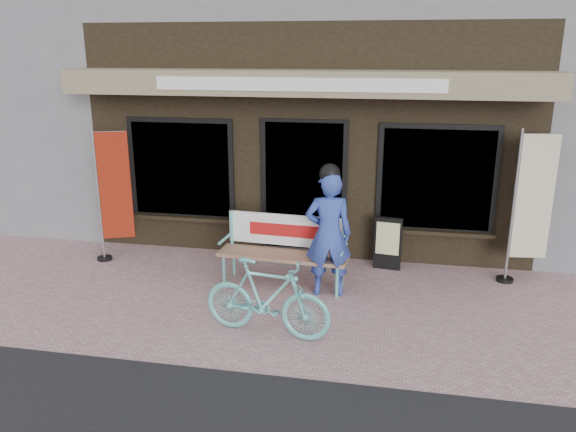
% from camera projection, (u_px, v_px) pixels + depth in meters
% --- Properties ---
extents(ground, '(70.00, 70.00, 0.00)m').
position_uv_depth(ground, '(278.00, 310.00, 7.21)').
color(ground, '#C7989C').
rests_on(ground, ground).
extents(storefront, '(7.00, 6.77, 6.00)m').
position_uv_depth(storefront, '(329.00, 60.00, 11.02)').
color(storefront, black).
rests_on(storefront, ground).
extents(bench, '(1.84, 0.59, 0.98)m').
position_uv_depth(bench, '(285.00, 245.00, 7.87)').
color(bench, '#61BDBA').
rests_on(bench, ground).
extents(person, '(0.68, 0.50, 1.81)m').
position_uv_depth(person, '(329.00, 232.00, 7.43)').
color(person, '#2F44A3').
rests_on(person, ground).
extents(bicycle, '(1.59, 0.65, 0.92)m').
position_uv_depth(bicycle, '(267.00, 298.00, 6.46)').
color(bicycle, '#61BDBA').
rests_on(bicycle, ground).
extents(nobori_red, '(0.62, 0.34, 2.10)m').
position_uv_depth(nobori_red, '(113.00, 193.00, 8.63)').
color(nobori_red, gray).
rests_on(nobori_red, ground).
extents(nobori_cream, '(0.65, 0.27, 2.20)m').
position_uv_depth(nobori_cream, '(530.00, 206.00, 7.75)').
color(nobori_cream, gray).
rests_on(nobori_cream, ground).
extents(menu_stand, '(0.41, 0.14, 0.81)m').
position_uv_depth(menu_stand, '(388.00, 243.00, 8.42)').
color(menu_stand, black).
rests_on(menu_stand, ground).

